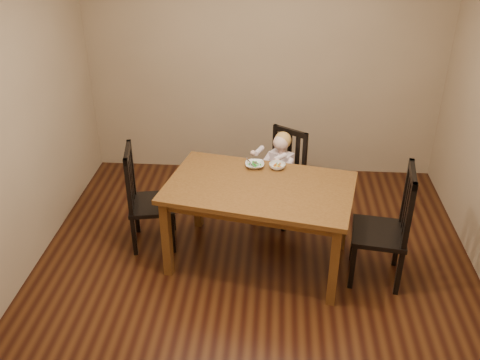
# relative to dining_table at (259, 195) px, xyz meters

# --- Properties ---
(room) EXTENTS (4.01, 4.01, 2.71)m
(room) POSITION_rel_dining_table_xyz_m (-0.03, -0.17, 0.65)
(room) COLOR #41210D
(room) RESTS_ON ground
(dining_table) EXTENTS (1.74, 1.24, 0.79)m
(dining_table) POSITION_rel_dining_table_xyz_m (0.00, 0.00, 0.00)
(dining_table) COLOR #503012
(dining_table) RESTS_ON room
(chair_child) EXTENTS (0.55, 0.55, 0.95)m
(chair_child) POSITION_rel_dining_table_xyz_m (0.20, 0.77, -0.25)
(chair_child) COLOR black
(chair_child) RESTS_ON room
(chair_left) EXTENTS (0.48, 0.50, 1.01)m
(chair_left) POSITION_rel_dining_table_xyz_m (-1.06, 0.21, -0.22)
(chair_left) COLOR black
(chair_left) RESTS_ON room
(chair_right) EXTENTS (0.51, 0.52, 1.08)m
(chair_right) POSITION_rel_dining_table_xyz_m (1.08, -0.16, -0.18)
(chair_right) COLOR black
(chair_right) RESTS_ON room
(toddler) EXTENTS (0.44, 0.47, 0.50)m
(toddler) POSITION_rel_dining_table_xyz_m (0.18, 0.73, -0.12)
(toddler) COLOR silver
(toddler) RESTS_ON chair_child
(bowl_peas) EXTENTS (0.18, 0.18, 0.04)m
(bowl_peas) POSITION_rel_dining_table_xyz_m (-0.06, 0.34, 0.11)
(bowl_peas) COLOR silver
(bowl_peas) RESTS_ON dining_table
(bowl_veg) EXTENTS (0.18, 0.18, 0.05)m
(bowl_veg) POSITION_rel_dining_table_xyz_m (0.15, 0.33, 0.12)
(bowl_veg) COLOR silver
(bowl_veg) RESTS_ON dining_table
(fork) EXTENTS (0.08, 0.11, 0.05)m
(fork) POSITION_rel_dining_table_xyz_m (-0.10, 0.33, 0.14)
(fork) COLOR silver
(fork) RESTS_ON bowl_peas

